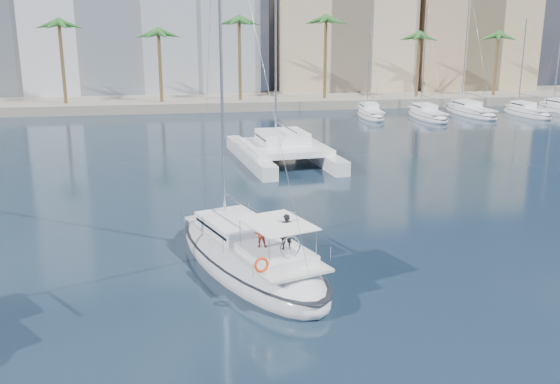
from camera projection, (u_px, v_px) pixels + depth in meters
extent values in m
plane|color=black|center=(260.00, 278.00, 28.15)|extent=(160.00, 160.00, 0.00)
cube|color=gray|center=(200.00, 102.00, 86.04)|extent=(120.00, 14.00, 1.20)
cube|color=silver|center=(112.00, 3.00, 92.02)|extent=(42.00, 16.00, 28.00)
cube|color=#C5AC8D|center=(340.00, 30.00, 95.64)|extent=(20.00, 14.00, 20.00)
cube|color=tan|center=(467.00, 37.00, 97.19)|extent=(18.00, 12.00, 18.00)
cylinder|color=brown|center=(201.00, 69.00, 81.01)|extent=(0.44, 0.44, 10.50)
sphere|color=#276224|center=(199.00, 28.00, 79.63)|extent=(3.60, 3.60, 3.60)
cylinder|color=brown|center=(447.00, 67.00, 86.43)|extent=(0.44, 0.44, 10.50)
sphere|color=#276224|center=(450.00, 27.00, 85.05)|extent=(3.60, 3.60, 3.60)
ellipsoid|color=silver|center=(249.00, 260.00, 29.23)|extent=(8.04, 13.49, 2.67)
ellipsoid|color=black|center=(249.00, 252.00, 29.13)|extent=(8.12, 13.62, 0.18)
cube|color=silver|center=(251.00, 241.00, 28.75)|extent=(5.88, 10.07, 0.12)
cube|color=white|center=(237.00, 225.00, 29.91)|extent=(3.97, 4.87, 0.60)
cube|color=black|center=(237.00, 224.00, 29.91)|extent=(3.83, 4.41, 0.14)
cylinder|color=#B7BABF|center=(221.00, 50.00, 29.04)|extent=(0.15, 0.15, 16.86)
cylinder|color=#B7BABF|center=(247.00, 207.00, 28.66)|extent=(1.79, 4.95, 0.11)
cube|color=white|center=(276.00, 253.00, 26.59)|extent=(3.35, 3.83, 0.36)
cube|color=white|center=(277.00, 223.00, 26.13)|extent=(3.35, 3.83, 0.04)
torus|color=silver|center=(290.00, 247.00, 25.37)|extent=(0.92, 0.36, 0.96)
torus|color=#FF3B0D|center=(261.00, 265.00, 24.30)|extent=(0.66, 0.39, 0.64)
imported|color=black|center=(286.00, 232.00, 26.35)|extent=(0.60, 0.43, 1.56)
imported|color=#9C2B18|center=(261.00, 234.00, 26.68)|extent=(0.64, 0.54, 1.17)
cube|color=silver|center=(250.00, 156.00, 51.17)|extent=(2.64, 13.62, 1.10)
cube|color=silver|center=(314.00, 152.00, 52.63)|extent=(2.64, 13.62, 1.10)
cube|color=white|center=(285.00, 147.00, 51.07)|extent=(6.95, 8.08, 0.50)
cube|color=white|center=(282.00, 137.00, 51.52)|extent=(4.14, 4.45, 1.00)
cube|color=black|center=(282.00, 136.00, 51.51)|extent=(4.11, 3.91, 0.18)
cylinder|color=#B7BABF|center=(276.00, 30.00, 51.16)|extent=(0.18, 0.18, 18.09)
ellipsoid|color=silver|center=(287.00, 213.00, 34.56)|extent=(0.19, 0.37, 0.18)
sphere|color=silver|center=(286.00, 212.00, 34.72)|extent=(0.10, 0.10, 0.10)
cube|color=gray|center=(282.00, 213.00, 34.51)|extent=(0.43, 0.15, 0.10)
cube|color=gray|center=(291.00, 212.00, 34.60)|extent=(0.43, 0.15, 0.10)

